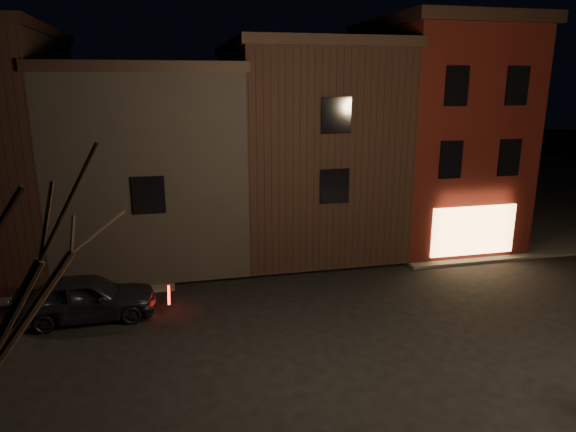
% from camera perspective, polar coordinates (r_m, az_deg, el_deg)
% --- Properties ---
extents(ground, '(120.00, 120.00, 0.00)m').
position_cam_1_polar(ground, '(16.66, 5.84, -13.31)').
color(ground, black).
rests_on(ground, ground).
extents(sidewalk_far_right, '(30.00, 30.00, 0.12)m').
position_cam_1_polar(sidewalk_far_right, '(42.75, 22.87, 3.16)').
color(sidewalk_far_right, '#2D2B28').
rests_on(sidewalk_far_right, ground).
extents(corner_building, '(6.50, 8.50, 10.50)m').
position_cam_1_polar(corner_building, '(26.78, 16.00, 9.04)').
color(corner_building, '#49110D').
rests_on(corner_building, ground).
extents(row_building_a, '(7.30, 10.30, 9.40)m').
position_cam_1_polar(row_building_a, '(25.37, 1.66, 8.02)').
color(row_building_a, black).
rests_on(row_building_a, ground).
extents(row_building_b, '(7.80, 10.30, 8.40)m').
position_cam_1_polar(row_building_b, '(24.62, -14.99, 6.14)').
color(row_building_b, black).
rests_on(row_building_b, ground).
extents(parked_car_a, '(4.57, 1.90, 1.55)m').
position_cam_1_polar(parked_car_a, '(18.74, -21.51, -8.41)').
color(parked_car_a, black).
rests_on(parked_car_a, ground).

